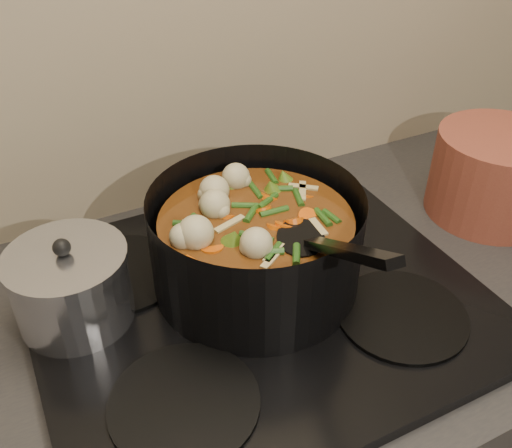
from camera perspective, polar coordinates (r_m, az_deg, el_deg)
name	(u,v)px	position (r m, az deg, el deg)	size (l,w,h in m)	color
stovetop	(256,299)	(0.83, 0.01, -7.49)	(0.62, 0.54, 0.03)	black
stockpot	(256,244)	(0.81, 0.04, -1.99)	(0.37, 0.44, 0.22)	black
saucepan	(71,286)	(0.80, -17.98, -5.91)	(0.16, 0.16, 0.13)	silver
terracotta_crock	(494,175)	(1.07, 22.72, 4.58)	(0.21, 0.21, 0.15)	brown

